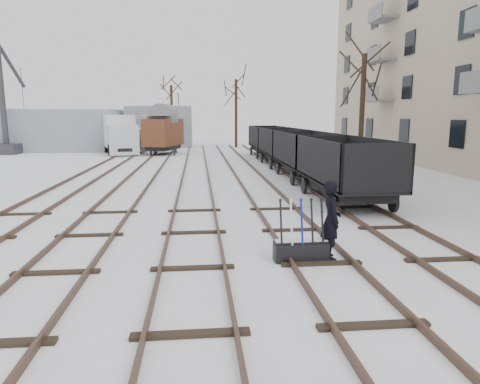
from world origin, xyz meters
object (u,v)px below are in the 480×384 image
object	(u,v)px
worker	(331,220)
crane	(6,124)
ground_frame	(301,249)
panel_van	(131,139)
lorry	(119,134)
box_van_wagon	(163,131)
freight_wagon_a	(345,178)

from	to	relation	value
worker	crane	xyz separation A→B (m)	(-20.34, 30.94, 1.76)
ground_frame	panel_van	bearing A→B (deg)	104.23
worker	lorry	size ratio (longest dim) A/B	0.24
box_van_wagon	lorry	size ratio (longest dim) A/B	0.63
worker	box_van_wagon	distance (m)	30.01
freight_wagon_a	panel_van	size ratio (longest dim) A/B	1.14
freight_wagon_a	crane	xyz separation A→B (m)	(-23.00, 24.23, 1.75)
freight_wagon_a	panel_van	world-z (taller)	freight_wagon_a
freight_wagon_a	box_van_wagon	size ratio (longest dim) A/B	1.23
lorry	crane	xyz separation A→B (m)	(-9.94, 0.17, 0.92)
freight_wagon_a	ground_frame	bearing A→B (deg)	-116.64
freight_wagon_a	crane	bearing A→B (deg)	133.51
ground_frame	freight_wagon_a	size ratio (longest dim) A/B	0.24
panel_van	lorry	bearing A→B (deg)	-128.69
box_van_wagon	crane	distance (m)	14.21
worker	lorry	world-z (taller)	lorry
freight_wagon_a	lorry	world-z (taller)	lorry
box_van_wagon	ground_frame	bearing A→B (deg)	-61.23
ground_frame	freight_wagon_a	world-z (taller)	freight_wagon_a
lorry	panel_van	bearing A→B (deg)	51.16
freight_wagon_a	box_van_wagon	distance (m)	24.34
worker	lorry	distance (m)	32.48
ground_frame	panel_van	distance (m)	33.90
lorry	panel_van	size ratio (longest dim) A/B	1.47
ground_frame	lorry	size ratio (longest dim) A/B	0.18
ground_frame	freight_wagon_a	xyz separation A→B (m)	(3.41, 6.80, 0.69)
panel_van	crane	size ratio (longest dim) A/B	0.53
lorry	panel_van	distance (m)	2.09
worker	crane	distance (m)	37.06
lorry	ground_frame	bearing A→B (deg)	-88.93
crane	freight_wagon_a	bearing A→B (deg)	-45.33
freight_wagon_a	lorry	bearing A→B (deg)	118.49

